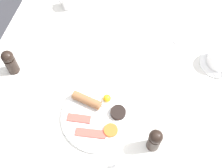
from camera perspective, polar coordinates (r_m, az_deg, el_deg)
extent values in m
plane|color=#333338|center=(1.82, 0.00, -11.01)|extent=(8.00, 8.00, 0.00)
cube|color=silver|center=(1.16, 0.00, -0.81)|extent=(0.98, 1.23, 0.03)
cylinder|color=brown|center=(1.78, 19.05, 5.87)|extent=(0.04, 0.04, 0.69)
cylinder|color=brown|center=(1.86, -8.38, 12.45)|extent=(0.04, 0.04, 0.69)
cylinder|color=white|center=(1.09, -2.45, -5.99)|extent=(0.26, 0.26, 0.01)
cylinder|color=white|center=(1.11, -1.10, -2.79)|extent=(0.06, 0.06, 0.00)
sphere|color=yellow|center=(1.10, -1.11, -2.56)|extent=(0.03, 0.03, 0.03)
cylinder|color=brown|center=(1.10, -4.64, -2.96)|extent=(0.11, 0.05, 0.03)
cube|color=#B74C42|center=(1.09, -6.05, -6.26)|extent=(0.08, 0.04, 0.01)
cube|color=#B74C42|center=(1.07, -3.90, -8.96)|extent=(0.11, 0.05, 0.01)
cylinder|color=#D16023|center=(1.06, -0.22, -8.44)|extent=(0.05, 0.05, 0.01)
cylinder|color=black|center=(1.08, 1.12, -5.23)|extent=(0.05, 0.05, 0.02)
cone|color=white|center=(1.10, -16.75, -3.22)|extent=(0.05, 0.06, 0.05)
cylinder|color=white|center=(1.26, 18.77, 3.70)|extent=(0.14, 0.14, 0.01)
cylinder|color=white|center=(1.24, 19.20, 4.49)|extent=(0.09, 0.09, 0.06)
cylinder|color=brown|center=(1.24, 19.13, 4.37)|extent=(0.08, 0.08, 0.05)
cylinder|color=white|center=(1.36, -7.97, 14.70)|extent=(0.05, 0.05, 0.06)
torus|color=white|center=(1.37, -9.15, 14.91)|extent=(0.04, 0.01, 0.04)
cylinder|color=black|center=(1.21, -17.90, 3.39)|extent=(0.04, 0.04, 0.08)
sphere|color=black|center=(1.17, -18.62, 4.75)|extent=(0.05, 0.05, 0.05)
cylinder|color=black|center=(1.04, 7.66, -10.45)|extent=(0.04, 0.04, 0.08)
sphere|color=black|center=(0.99, 8.03, -9.51)|extent=(0.05, 0.05, 0.05)
cube|color=silver|center=(1.33, 13.87, 9.51)|extent=(0.10, 0.16, 0.00)
cube|color=silver|center=(1.25, -2.80, 7.15)|extent=(0.20, 0.03, 0.00)
cube|color=silver|center=(1.17, 13.42, -1.42)|extent=(0.11, 0.14, 0.00)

